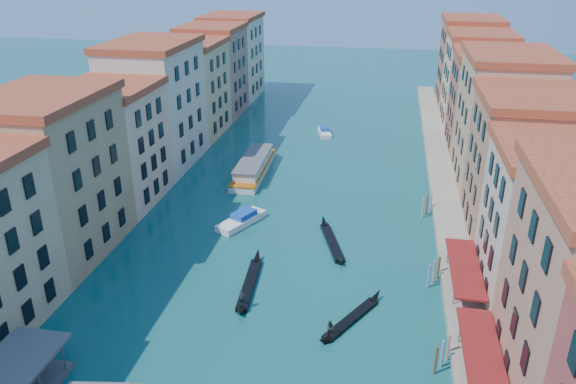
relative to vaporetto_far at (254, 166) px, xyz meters
name	(u,v)px	position (x,y,z in m)	size (l,w,h in m)	color
left_bank_palazzos	(140,119)	(-17.26, -4.56, 8.48)	(12.80, 128.40, 21.00)	#C1B58B
right_bank_palazzos	(508,138)	(38.74, -4.24, 8.52)	(12.80, 128.40, 21.00)	#9C3B34
quay	(444,193)	(30.74, -4.23, -0.72)	(4.00, 140.00, 1.00)	gray
restaurant_awnings	(485,367)	(30.93, -46.23, 1.76)	(3.20, 44.55, 3.12)	maroon
mooring_poles_right	(440,336)	(27.84, -40.43, 0.08)	(1.44, 54.24, 3.20)	brown
vaporetto_far	(254,166)	(0.00, 0.00, 0.00)	(4.62, 18.38, 2.72)	silver
gondola_fore	(249,283)	(7.62, -33.55, -0.78)	(1.95, 13.34, 2.66)	black
gondola_right	(350,318)	(19.19, -38.10, -0.79)	(6.38, 10.28, 2.27)	black
gondola_far	(331,241)	(15.55, -22.01, -0.86)	(4.85, 12.34, 1.80)	black
motorboat_mid	(242,219)	(2.84, -18.67, -0.59)	(5.75, 8.21, 1.64)	white
motorboat_far	(325,131)	(9.10, 23.36, -0.69)	(3.64, 6.89, 1.36)	white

